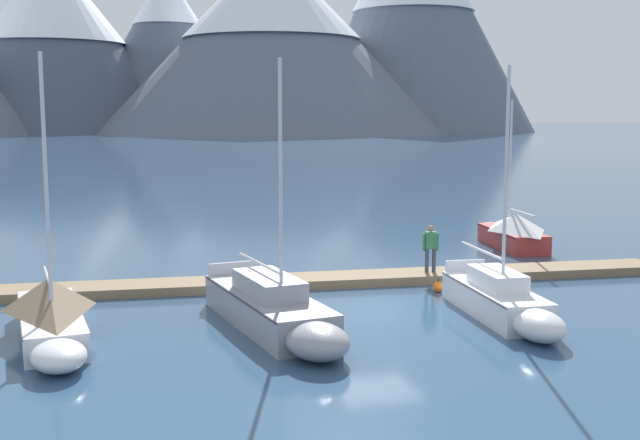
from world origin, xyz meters
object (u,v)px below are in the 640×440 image
sailboat_second_berth (275,310)px  mooring_buoy_channel_marker (438,287)px  sailboat_mid_dock_port (503,301)px  person_on_dock (431,246)px  sailboat_nearest_berth (51,313)px  sailboat_mid_dock_starboard (511,231)px

sailboat_second_berth → mooring_buoy_channel_marker: size_ratio=17.48×
sailboat_second_berth → mooring_buoy_channel_marker: 7.09m
sailboat_mid_dock_port → person_on_dock: sailboat_mid_dock_port is taller
sailboat_nearest_berth → sailboat_mid_dock_starboard: 21.42m
sailboat_second_berth → mooring_buoy_channel_marker: bearing=26.5°
person_on_dock → mooring_buoy_channel_marker: 2.14m
sailboat_mid_dock_starboard → person_on_dock: 8.50m
sailboat_mid_dock_port → person_on_dock: (0.22, 5.64, 0.70)m
sailboat_nearest_berth → sailboat_second_berth: (5.89, -0.84, -0.13)m
sailboat_nearest_berth → sailboat_mid_dock_starboard: (19.10, 9.69, 0.02)m
person_on_dock → sailboat_nearest_berth: bearing=-162.2°
mooring_buoy_channel_marker → sailboat_mid_dock_port: bearing=-86.0°
sailboat_second_berth → sailboat_mid_dock_starboard: (13.21, 10.53, 0.15)m
sailboat_second_berth → person_on_dock: 8.45m
sailboat_mid_dock_port → sailboat_mid_dock_starboard: sailboat_mid_dock_port is taller
sailboat_nearest_berth → sailboat_mid_dock_starboard: sailboat_nearest_berth is taller
sailboat_second_berth → sailboat_mid_dock_port: 6.64m
sailboat_second_berth → sailboat_mid_dock_starboard: sailboat_second_berth is taller
sailboat_nearest_berth → sailboat_mid_dock_port: 12.59m
sailboat_mid_dock_port → sailboat_mid_dock_starboard: bearing=59.5°
sailboat_nearest_berth → person_on_dock: (12.71, 4.09, 0.54)m
sailboat_mid_dock_port → person_on_dock: size_ratio=4.31×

